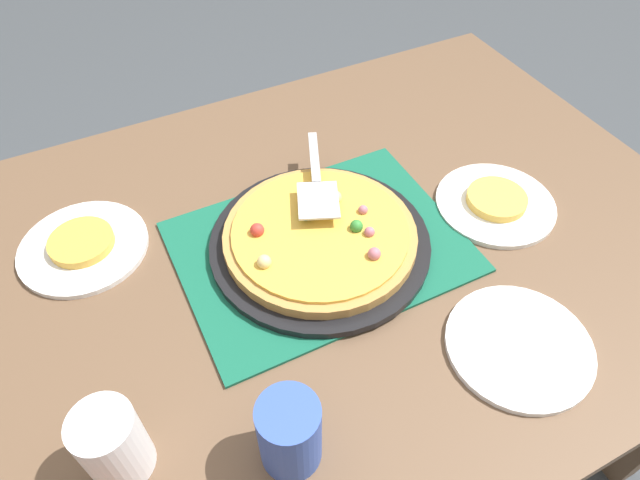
# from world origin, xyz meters

# --- Properties ---
(ground_plane) EXTENTS (8.00, 8.00, 0.00)m
(ground_plane) POSITION_xyz_m (0.00, 0.00, 0.00)
(ground_plane) COLOR #3D4247
(dining_table) EXTENTS (1.40, 1.00, 0.75)m
(dining_table) POSITION_xyz_m (0.00, 0.00, 0.64)
(dining_table) COLOR brown
(dining_table) RESTS_ON ground_plane
(placemat) EXTENTS (0.48, 0.36, 0.01)m
(placemat) POSITION_xyz_m (0.00, 0.00, 0.75)
(placemat) COLOR #145B42
(placemat) RESTS_ON dining_table
(pizza_pan) EXTENTS (0.38, 0.38, 0.01)m
(pizza_pan) POSITION_xyz_m (0.00, 0.00, 0.76)
(pizza_pan) COLOR black
(pizza_pan) RESTS_ON placemat
(pizza) EXTENTS (0.33, 0.33, 0.04)m
(pizza) POSITION_xyz_m (-0.00, -0.00, 0.78)
(pizza) COLOR #B78442
(pizza) RESTS_ON pizza_pan
(plate_near_left) EXTENTS (0.22, 0.22, 0.01)m
(plate_near_left) POSITION_xyz_m (0.34, -0.05, 0.76)
(plate_near_left) COLOR white
(plate_near_left) RESTS_ON dining_table
(plate_far_right) EXTENTS (0.22, 0.22, 0.01)m
(plate_far_right) POSITION_xyz_m (-0.37, 0.18, 0.76)
(plate_far_right) COLOR white
(plate_far_right) RESTS_ON dining_table
(plate_side) EXTENTS (0.22, 0.22, 0.01)m
(plate_side) POSITION_xyz_m (0.18, -0.31, 0.76)
(plate_side) COLOR white
(plate_side) RESTS_ON dining_table
(served_slice_left) EXTENTS (0.11, 0.11, 0.02)m
(served_slice_left) POSITION_xyz_m (0.34, -0.05, 0.77)
(served_slice_left) COLOR #EAB747
(served_slice_left) RESTS_ON plate_near_left
(served_slice_right) EXTENTS (0.11, 0.11, 0.02)m
(served_slice_right) POSITION_xyz_m (-0.37, 0.18, 0.77)
(served_slice_right) COLOR gold
(served_slice_right) RESTS_ON plate_far_right
(cup_near) EXTENTS (0.08, 0.08, 0.12)m
(cup_near) POSITION_xyz_m (-0.19, -0.30, 0.81)
(cup_near) COLOR #3351AD
(cup_near) RESTS_ON dining_table
(cup_far) EXTENTS (0.08, 0.08, 0.12)m
(cup_far) POSITION_xyz_m (-0.39, -0.22, 0.81)
(cup_far) COLOR white
(cup_far) RESTS_ON dining_table
(pizza_server) EXTENTS (0.13, 0.23, 0.01)m
(pizza_server) POSITION_xyz_m (0.04, 0.09, 0.82)
(pizza_server) COLOR silver
(pizza_server) RESTS_ON pizza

